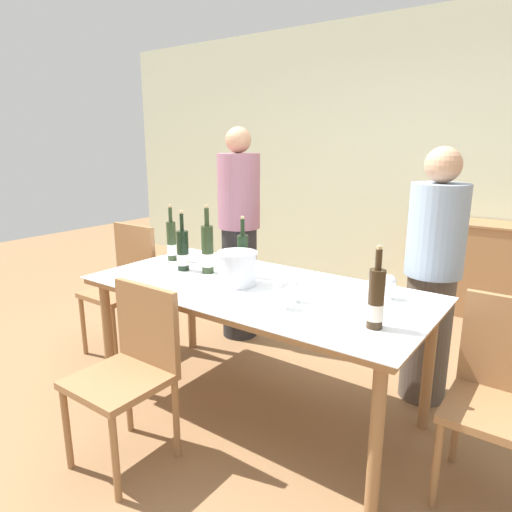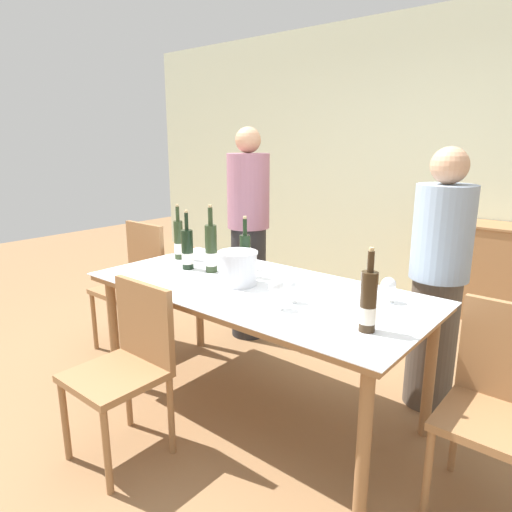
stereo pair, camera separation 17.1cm
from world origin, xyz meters
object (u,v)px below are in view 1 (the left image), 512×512
(chair_left_end, at_px, (126,280))
(person_host, at_px, (239,236))
(wine_bottle_0, at_px, (183,252))
(wine_bottle_2, at_px, (243,257))
(ice_bucket, at_px, (237,267))
(person_guest_left, at_px, (432,279))
(wine_bottle_3, at_px, (376,300))
(wine_glass_3, at_px, (389,283))
(wine_bottle_4, at_px, (172,242))
(chair_near_front, at_px, (132,362))
(wine_bottle_1, at_px, (208,250))
(dining_table, at_px, (256,298))
(chair_right_end, at_px, (503,388))
(wine_glass_1, at_px, (293,285))
(sideboard_cabinet, at_px, (493,270))
(wine_glass_0, at_px, (242,253))
(wine_glass_2, at_px, (281,287))

(chair_left_end, distance_m, person_host, 0.93)
(wine_bottle_0, height_order, wine_bottle_2, wine_bottle_0)
(ice_bucket, bearing_deg, person_guest_left, 39.75)
(wine_bottle_2, xyz_separation_m, wine_bottle_3, (0.95, -0.29, 0.00))
(ice_bucket, bearing_deg, wine_glass_3, 18.91)
(wine_bottle_2, xyz_separation_m, wine_bottle_4, (-0.64, 0.03, 0.01))
(wine_bottle_4, bearing_deg, wine_glass_3, 3.69)
(ice_bucket, relative_size, chair_near_front, 0.26)
(wine_bottle_1, relative_size, person_host, 0.25)
(ice_bucket, xyz_separation_m, wine_glass_3, (0.79, 0.27, -0.01))
(dining_table, xyz_separation_m, wine_glass_3, (0.68, 0.24, 0.16))
(wine_glass_3, distance_m, chair_right_end, 0.70)
(dining_table, relative_size, chair_left_end, 2.05)
(wine_glass_1, height_order, wine_glass_3, wine_glass_3)
(wine_bottle_1, xyz_separation_m, chair_near_front, (0.17, -0.76, -0.39))
(ice_bucket, relative_size, person_guest_left, 0.15)
(sideboard_cabinet, bearing_deg, wine_glass_0, -117.21)
(wine_glass_2, bearing_deg, sideboard_cabinet, 78.09)
(wine_bottle_1, bearing_deg, chair_left_end, 177.81)
(wine_glass_0, relative_size, wine_glass_2, 0.98)
(wine_glass_3, bearing_deg, chair_right_end, -14.39)
(wine_glass_0, bearing_deg, wine_bottle_3, -21.31)
(wine_glass_3, bearing_deg, chair_left_end, -175.61)
(wine_bottle_3, distance_m, chair_near_front, 1.21)
(wine_bottle_4, bearing_deg, person_host, 82.37)
(chair_near_front, bearing_deg, ice_bucket, 78.60)
(wine_bottle_0, bearing_deg, chair_left_end, 173.31)
(wine_glass_1, bearing_deg, wine_bottle_3, -9.84)
(wine_glass_1, bearing_deg, wine_bottle_2, 157.11)
(wine_bottle_3, height_order, wine_bottle_4, wine_bottle_4)
(dining_table, relative_size, ice_bucket, 8.50)
(chair_near_front, bearing_deg, wine_bottle_3, 27.93)
(sideboard_cabinet, relative_size, wine_bottle_1, 3.24)
(wine_bottle_4, relative_size, wine_glass_1, 2.97)
(wine_glass_2, distance_m, wine_glass_3, 0.59)
(wine_bottle_1, relative_size, wine_glass_1, 3.28)
(wine_bottle_4, relative_size, chair_right_end, 0.43)
(wine_bottle_4, relative_size, person_guest_left, 0.25)
(wine_bottle_3, bearing_deg, person_guest_left, 89.24)
(sideboard_cabinet, xyz_separation_m, wine_bottle_3, (-0.10, -2.65, 0.46))
(wine_glass_3, relative_size, chair_near_front, 0.15)
(ice_bucket, relative_size, chair_left_end, 0.24)
(person_guest_left, bearing_deg, wine_bottle_0, -152.70)
(ice_bucket, bearing_deg, chair_left_end, 174.12)
(chair_left_end, relative_size, chair_near_front, 1.08)
(wine_glass_2, distance_m, person_host, 1.44)
(wine_bottle_3, xyz_separation_m, chair_near_front, (-1.02, -0.54, -0.38))
(chair_left_end, bearing_deg, chair_right_end, -0.04)
(wine_bottle_1, relative_size, wine_bottle_4, 1.10)
(wine_bottle_0, distance_m, wine_glass_2, 0.91)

